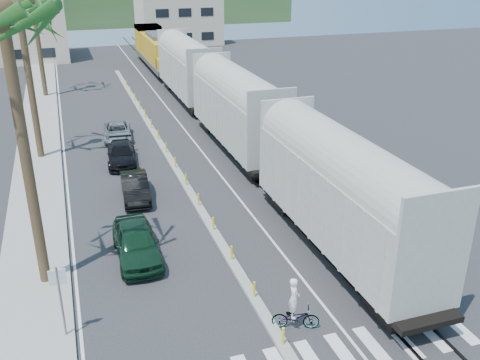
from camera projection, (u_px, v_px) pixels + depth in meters
name	position (u px, v px, depth m)	size (l,w,h in m)	color
ground	(272.00, 330.00, 19.95)	(140.00, 140.00, 0.00)	#28282B
sidewalk	(39.00, 144.00, 39.25)	(3.00, 90.00, 0.15)	gray
rails	(206.00, 117.00, 45.84)	(1.56, 100.00, 0.06)	black
median	(167.00, 153.00, 37.34)	(0.45, 60.00, 0.85)	gray
lane_markings	(126.00, 136.00, 41.14)	(9.42, 90.00, 0.01)	silver
freight_train	(215.00, 92.00, 42.13)	(3.00, 60.94, 5.85)	#A9A69B
street_sign	(60.00, 292.00, 18.79)	(0.60, 0.08, 3.00)	slate
buildings	(53.00, 17.00, 78.91)	(38.00, 27.00, 10.00)	beige
car_lead	(136.00, 242.00, 24.38)	(1.92, 4.76, 1.62)	#10311D
car_second	(135.00, 187.00, 30.40)	(1.72, 4.29, 1.39)	black
car_third	(121.00, 154.00, 35.58)	(2.25, 4.65, 1.31)	black
car_rear	(117.00, 132.00, 40.22)	(2.43, 4.52, 1.21)	#A4A7A9
cyclist	(295.00, 313.00, 19.82)	(1.80, 2.19, 2.18)	#9EA0A5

